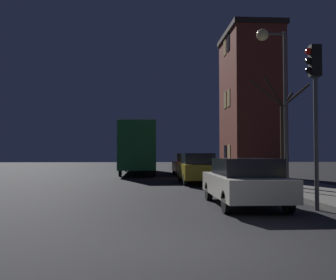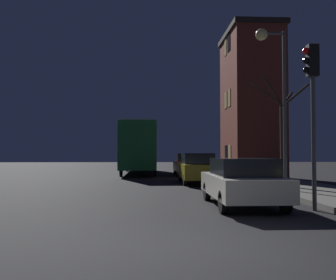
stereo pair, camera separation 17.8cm
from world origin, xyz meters
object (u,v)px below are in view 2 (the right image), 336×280
at_px(bus, 139,145).
at_px(car_far_lane, 187,164).
at_px(streetlamp, 274,74).
at_px(car_near_lane, 242,181).
at_px(bare_tree, 282,136).
at_px(traffic_light, 312,92).
at_px(car_mid_lane, 197,168).

height_order(bus, car_far_lane, bus).
xyz_separation_m(streetlamp, car_near_lane, (-2.11, -3.21, -3.97)).
bearing_deg(bare_tree, car_near_lane, -121.97).
bearing_deg(traffic_light, bus, 105.52).
height_order(traffic_light, car_mid_lane, traffic_light).
bearing_deg(car_mid_lane, bus, 108.76).
distance_m(traffic_light, bus, 19.99).
xyz_separation_m(bare_tree, car_far_lane, (-3.06, 10.87, -1.54)).
distance_m(streetlamp, bus, 16.30).
distance_m(streetlamp, car_mid_lane, 7.05).
xyz_separation_m(bus, car_far_lane, (3.51, -2.60, -1.46)).
distance_m(bare_tree, car_far_lane, 11.40).
height_order(bus, car_mid_lane, bus).
relative_size(car_near_lane, car_far_lane, 0.97).
height_order(car_mid_lane, car_far_lane, car_mid_lane).
relative_size(streetlamp, traffic_light, 1.36).
bearing_deg(car_near_lane, streetlamp, 56.65).
bearing_deg(streetlamp, traffic_light, -94.63).
height_order(bare_tree, car_mid_lane, bare_tree).
relative_size(streetlamp, car_near_lane, 1.47).
relative_size(traffic_light, bare_tree, 0.95).
bearing_deg(streetlamp, car_near_lane, -123.35).
xyz_separation_m(streetlamp, car_mid_lane, (-2.38, 5.37, -3.91)).
height_order(traffic_light, car_far_lane, traffic_light).
relative_size(car_mid_lane, car_far_lane, 1.01).
bearing_deg(car_far_lane, traffic_light, -83.73).
bearing_deg(car_mid_lane, streetlamp, -66.10).
distance_m(streetlamp, bare_tree, 3.00).
bearing_deg(traffic_light, car_far_lane, 96.27).
bearing_deg(bare_tree, car_far_lane, 105.72).
bearing_deg(car_near_lane, car_mid_lane, 91.76).
distance_m(streetlamp, car_near_lane, 5.52).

